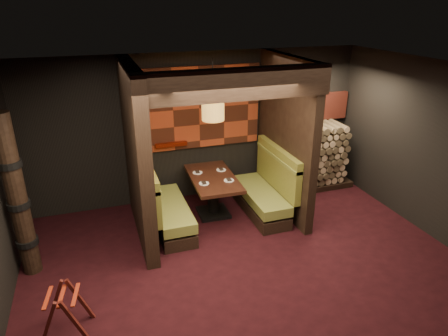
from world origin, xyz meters
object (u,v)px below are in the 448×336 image
Objects in this scene: booth_bench_right at (265,192)px; luggage_rack at (64,310)px; dining_table at (213,189)px; totem_column at (18,199)px; booth_bench_left at (165,208)px; firewood_stack at (312,157)px; pendant_lamp at (213,107)px.

booth_bench_right is 2.42× the size of luggage_rack.
booth_bench_right is at bearing -12.17° from dining_table.
booth_bench_right is 4.10m from totem_column.
booth_bench_left is at bearing -167.64° from dining_table.
booth_bench_left is 2.30m from totem_column.
dining_table reaches higher than luggage_rack.
totem_column reaches higher than dining_table.
booth_bench_left is at bearing 180.00° from booth_bench_right.
luggage_rack is at bearing -150.92° from firewood_stack.
dining_table is 2.22× the size of luggage_rack.
booth_bench_right is 1.92m from pendant_lamp.
booth_bench_left is 1.91m from pendant_lamp.
firewood_stack is (1.35, 0.70, 0.28)m from booth_bench_right.
pendant_lamp is 3.23m from totem_column.
luggage_rack is (-2.51, -2.19, -0.20)m from dining_table.
luggage_rack is 0.28× the size of totem_column.
firewood_stack reaches higher than booth_bench_left.
totem_column is at bearing -166.81° from firewood_stack.
firewood_stack is (2.31, 0.54, -1.37)m from pendant_lamp.
pendant_lamp is 0.43× the size of totem_column.
booth_bench_right is 3.99m from luggage_rack.
firewood_stack is at bearing 13.27° from pendant_lamp.
luggage_rack is at bearing -139.62° from pendant_lamp.
totem_column is (-0.52, 1.43, 0.86)m from luggage_rack.
totem_column is 5.50m from firewood_stack.
booth_bench_left is at bearing 51.55° from luggage_rack.
booth_bench_left is 1.00× the size of booth_bench_right.
dining_table is at bearing -167.91° from firewood_stack.
pendant_lamp is 1.54× the size of luggage_rack.
booth_bench_right is 0.92× the size of firewood_stack.
luggage_rack is 5.53m from firewood_stack.
pendant_lamp reaches higher than booth_bench_left.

